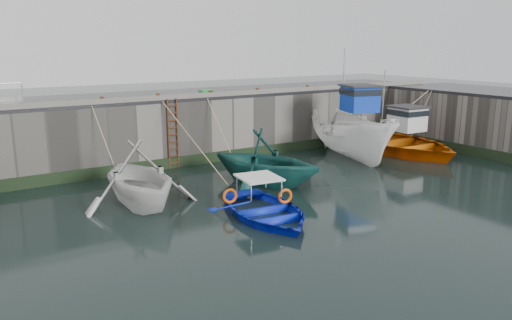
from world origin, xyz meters
TOP-DOWN VIEW (x-y plane):
  - ground at (0.00, 0.00)m, footprint 120.00×120.00m
  - quay_back at (0.00, 12.50)m, footprint 30.00×5.00m
  - road_back at (0.00, 12.50)m, footprint 30.00×5.00m
  - kerb_back at (0.00, 10.15)m, footprint 30.00×0.30m
  - algae_back at (0.00, 9.96)m, footprint 30.00×0.08m
  - algae_right at (11.96, 2.50)m, footprint 0.08×15.00m
  - ladder at (-2.00, 9.91)m, footprint 0.51×0.08m
  - boat_near_white at (-5.18, 5.69)m, footprint 4.36×5.02m
  - boat_near_white_rope at (-5.18, 9.09)m, footprint 0.04×3.17m
  - boat_near_blue at (-2.16, 2.10)m, footprint 3.90×5.03m
  - boat_near_blue_rope at (-2.16, 7.30)m, footprint 0.04×6.00m
  - boat_near_blacktrim at (0.04, 5.42)m, footprint 5.84×6.18m
  - boat_near_blacktrim_rope at (0.04, 8.96)m, footprint 0.04×3.33m
  - boat_far_white at (6.46, 7.12)m, footprint 4.56×7.62m
  - boat_far_orange at (9.50, 6.89)m, footprint 5.82×7.86m
  - fish_crate at (0.06, 10.57)m, footprint 0.67×0.45m
  - railing at (-8.75, 11.25)m, footprint 1.60×1.05m
  - bollard_a at (-5.00, 10.25)m, footprint 0.18×0.18m
  - bollard_b at (-2.50, 10.25)m, footprint 0.18×0.18m
  - bollard_c at (0.20, 10.25)m, footprint 0.18×0.18m
  - bollard_d at (2.80, 10.25)m, footprint 0.18×0.18m
  - bollard_e at (6.00, 10.25)m, footprint 0.18×0.18m

SIDE VIEW (x-z plane):
  - ground at x=0.00m, z-range 0.00..0.00m
  - boat_near_white at x=-5.18m, z-range -1.30..1.30m
  - boat_near_white_rope at x=-5.18m, z-range -1.55..1.55m
  - boat_near_blue at x=-2.16m, z-range -0.48..0.48m
  - boat_near_blue_rope at x=-2.16m, z-range -1.55..1.55m
  - boat_near_blacktrim at x=0.04m, z-range -1.29..1.29m
  - boat_near_blacktrim_rope at x=0.04m, z-range -1.55..1.55m
  - algae_back at x=0.00m, z-range 0.00..0.50m
  - algae_right at x=11.96m, z-range 0.00..0.50m
  - boat_far_orange at x=9.50m, z-range -1.77..2.79m
  - boat_far_white at x=6.46m, z-range -1.72..4.04m
  - quay_back at x=0.00m, z-range 0.00..3.00m
  - ladder at x=-2.00m, z-range -0.01..3.19m
  - road_back at x=0.00m, z-range 3.00..3.16m
  - kerb_back at x=0.00m, z-range 3.16..3.36m
  - bollard_a at x=-5.00m, z-range 3.16..3.44m
  - bollard_b at x=-2.50m, z-range 3.16..3.44m
  - bollard_c at x=0.20m, z-range 3.16..3.44m
  - bollard_d at x=2.80m, z-range 3.16..3.44m
  - bollard_e at x=6.00m, z-range 3.16..3.44m
  - fish_crate at x=0.06m, z-range 3.16..3.45m
  - railing at x=-8.75m, z-range 2.86..3.86m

